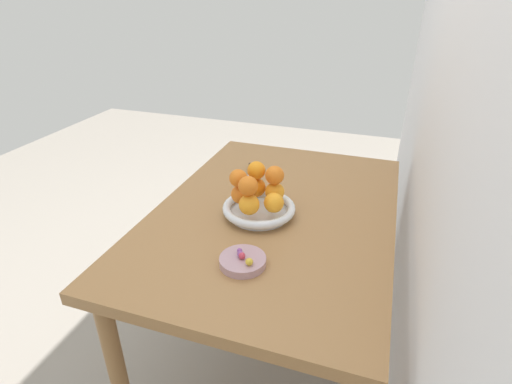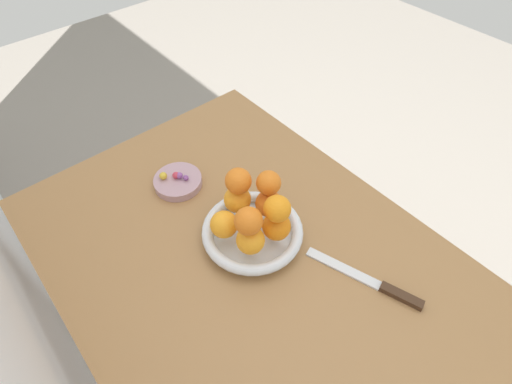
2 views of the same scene
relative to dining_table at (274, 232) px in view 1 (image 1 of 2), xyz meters
name	(u,v)px [view 1 (image 1 of 2)]	position (x,y,z in m)	size (l,w,h in m)	color
ground_plane	(271,364)	(0.00, 0.00, -0.65)	(6.00, 6.00, 0.00)	gray
wall_back	(463,55)	(0.00, 0.45, 0.60)	(4.00, 0.05, 2.50)	white
dining_table	(274,232)	(0.00, 0.00, 0.00)	(1.10, 0.76, 0.74)	#9E7042
fruit_bowl	(259,209)	(0.05, -0.04, 0.11)	(0.23, 0.23, 0.04)	silver
candy_dish	(243,261)	(0.30, 0.00, 0.10)	(0.12, 0.12, 0.02)	#B28C99
orange_0	(241,194)	(0.06, -0.10, 0.16)	(0.06, 0.06, 0.06)	orange
orange_1	(249,205)	(0.11, -0.05, 0.16)	(0.06, 0.06, 0.06)	orange
orange_2	(274,203)	(0.08, 0.02, 0.16)	(0.06, 0.06, 0.06)	orange
orange_3	(275,192)	(0.01, 0.00, 0.16)	(0.06, 0.06, 0.06)	orange
orange_4	(256,187)	(0.00, -0.07, 0.16)	(0.06, 0.06, 0.06)	orange
orange_5	(238,178)	(0.07, -0.10, 0.22)	(0.06, 0.06, 0.06)	orange
orange_6	(275,175)	(0.01, 0.00, 0.22)	(0.06, 0.06, 0.06)	orange
orange_7	(248,186)	(0.11, -0.05, 0.22)	(0.06, 0.06, 0.06)	orange
orange_8	(257,170)	(0.00, -0.06, 0.22)	(0.06, 0.06, 0.06)	orange
candy_ball_0	(241,254)	(0.30, -0.01, 0.12)	(0.02, 0.02, 0.02)	#8C4C99
candy_ball_1	(240,251)	(0.29, -0.02, 0.12)	(0.01, 0.01, 0.01)	#8C4C99
candy_ball_2	(241,256)	(0.31, 0.00, 0.12)	(0.02, 0.02, 0.02)	#C6384C
candy_ball_3	(249,262)	(0.33, 0.03, 0.12)	(0.02, 0.02, 0.02)	gold
knife	(251,176)	(-0.21, -0.16, 0.09)	(0.25, 0.10, 0.01)	#3F2819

